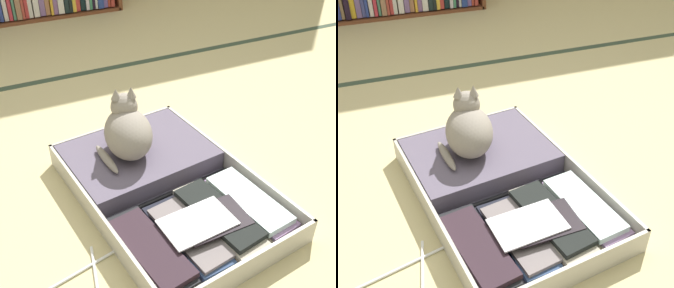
{
  "view_description": "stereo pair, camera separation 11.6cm",
  "coord_description": "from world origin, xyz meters",
  "views": [
    {
      "loc": [
        -0.44,
        -1.15,
        1.09
      ],
      "look_at": [
        0.1,
        -0.02,
        0.21
      ],
      "focal_mm": 45.51,
      "sensor_mm": 36.0,
      "label": 1
    },
    {
      "loc": [
        -0.34,
        -1.19,
        1.09
      ],
      "look_at": [
        0.1,
        -0.02,
        0.21
      ],
      "focal_mm": 45.51,
      "sensor_mm": 36.0,
      "label": 2
    }
  ],
  "objects": [
    {
      "name": "ground_plane",
      "position": [
        0.0,
        0.0,
        0.0
      ],
      "size": [
        10.0,
        10.0,
        0.0
      ],
      "primitive_type": "plane",
      "color": "#C9B982"
    },
    {
      "name": "tatami_border",
      "position": [
        0.0,
        1.11,
        0.0
      ],
      "size": [
        4.8,
        0.05,
        0.0
      ],
      "color": "#344534",
      "rests_on": "ground_plane"
    },
    {
      "name": "open_suitcase",
      "position": [
        0.07,
        -0.02,
        0.04
      ],
      "size": [
        0.69,
        0.95,
        0.1
      ],
      "color": "#BBB5A7",
      "rests_on": "ground_plane"
    },
    {
      "name": "black_cat",
      "position": [
        0.01,
        0.16,
        0.19
      ],
      "size": [
        0.24,
        0.29,
        0.26
      ],
      "color": "gray",
      "rests_on": "open_suitcase"
    }
  ]
}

